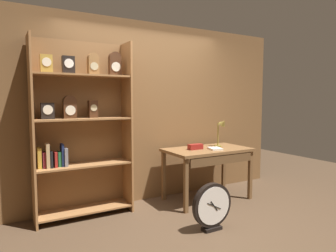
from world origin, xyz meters
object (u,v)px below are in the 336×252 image
object	(u,v)px
toolbox_small	(195,147)
bookshelf	(80,127)
open_repair_manual	(215,149)
workbench	(208,155)
round_clock_large	(212,206)
desk_lamp	(222,129)

from	to	relation	value
toolbox_small	bookshelf	bearing A→B (deg)	170.63
toolbox_small	open_repair_manual	world-z (taller)	toolbox_small
workbench	open_repair_manual	xyz separation A→B (m)	(0.04, -0.10, 0.10)
toolbox_small	round_clock_large	distance (m)	1.13
round_clock_large	desk_lamp	bearing A→B (deg)	46.05
round_clock_large	toolbox_small	bearing A→B (deg)	66.30
open_repair_manual	bookshelf	bearing A→B (deg)	-177.90
open_repair_manual	round_clock_large	distance (m)	1.12
toolbox_small	workbench	bearing A→B (deg)	-13.77
desk_lamp	workbench	bearing A→B (deg)	-167.48
desk_lamp	open_repair_manual	distance (m)	0.40
bookshelf	workbench	distance (m)	1.86
open_repair_manual	toolbox_small	bearing A→B (deg)	163.25
workbench	open_repair_manual	distance (m)	0.15
workbench	toolbox_small	distance (m)	0.24
desk_lamp	open_repair_manual	world-z (taller)	desk_lamp
workbench	toolbox_small	xyz separation A→B (m)	(-0.20, 0.05, 0.13)
desk_lamp	round_clock_large	bearing A→B (deg)	-133.95
workbench	open_repair_manual	world-z (taller)	open_repair_manual
bookshelf	open_repair_manual	xyz separation A→B (m)	(1.82, -0.41, -0.37)
toolbox_small	open_repair_manual	distance (m)	0.28
desk_lamp	open_repair_manual	bearing A→B (deg)	-146.91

